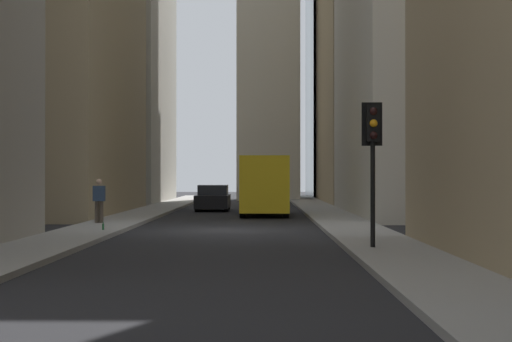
% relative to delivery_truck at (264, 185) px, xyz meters
% --- Properties ---
extents(ground_plane, '(135.00, 135.00, 0.00)m').
position_rel_delivery_truck_xyz_m(ground_plane, '(-10.59, 1.40, -1.46)').
color(ground_plane, black).
extents(sidewalk_right, '(90.00, 2.20, 0.14)m').
position_rel_delivery_truck_xyz_m(sidewalk_right, '(-10.59, 5.90, -1.39)').
color(sidewalk_right, gray).
rests_on(sidewalk_right, ground_plane).
extents(sidewalk_left, '(90.00, 2.20, 0.14)m').
position_rel_delivery_truck_xyz_m(sidewalk_left, '(-10.59, -3.10, -1.39)').
color(sidewalk_left, gray).
rests_on(sidewalk_left, ground_plane).
extents(building_left_far, '(18.77, 10.50, 21.03)m').
position_rel_delivery_truck_xyz_m(building_left_far, '(18.99, -9.19, 9.06)').
color(building_left_far, '#9E8966').
rests_on(building_left_far, ground_plane).
extents(building_right_far, '(15.23, 10.50, 20.79)m').
position_rel_delivery_truck_xyz_m(building_right_far, '(18.78, 11.99, 8.95)').
color(building_right_far, '#B7B2A5').
rests_on(building_right_far, ground_plane).
extents(delivery_truck, '(6.46, 2.25, 2.84)m').
position_rel_delivery_truck_xyz_m(delivery_truck, '(0.00, 0.00, 0.00)').
color(delivery_truck, yellow).
rests_on(delivery_truck, ground_plane).
extents(sedan_black, '(4.30, 1.78, 1.42)m').
position_rel_delivery_truck_xyz_m(sedan_black, '(5.40, 2.80, -0.80)').
color(sedan_black, black).
rests_on(sedan_black, ground_plane).
extents(traffic_light_foreground, '(0.43, 0.52, 3.65)m').
position_rel_delivery_truck_xyz_m(traffic_light_foreground, '(-19.05, -2.66, 1.36)').
color(traffic_light_foreground, black).
rests_on(traffic_light_foreground, sidewalk_left).
extents(pedestrian, '(0.26, 0.44, 1.67)m').
position_rel_delivery_truck_xyz_m(pedestrian, '(-8.55, 6.31, -0.41)').
color(pedestrian, '#473D33').
rests_on(pedestrian, sidewalk_right).
extents(discarded_bottle, '(0.07, 0.07, 0.27)m').
position_rel_delivery_truck_xyz_m(discarded_bottle, '(-12.57, 5.37, -1.21)').
color(discarded_bottle, '#236033').
rests_on(discarded_bottle, sidewalk_right).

